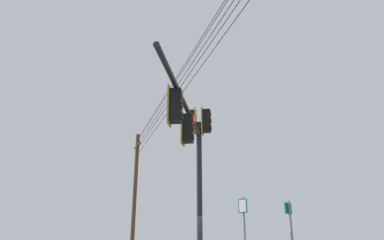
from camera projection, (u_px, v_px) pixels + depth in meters
signal_mast_assembly at (193, 144)px, 11.58m from camera, size 6.07×3.57×6.56m
utility_pole_wooden at (135, 195)px, 25.77m from camera, size 1.88×0.30×9.74m
route_sign_primary at (245, 236)px, 10.70m from camera, size 0.25×0.21×2.99m
overhead_wire_span at (211, 36)px, 13.08m from camera, size 31.51×0.29×1.78m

